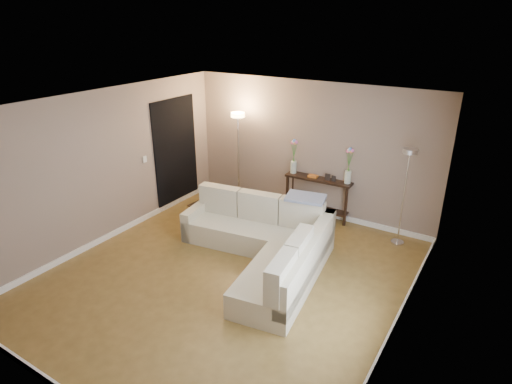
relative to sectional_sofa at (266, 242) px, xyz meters
The scene contains 22 objects.
floor 0.82m from the sectional_sofa, 109.95° to the right, with size 5.00×5.50×0.01m, color brown.
ceiling 2.40m from the sectional_sofa, 109.95° to the right, with size 5.00×5.50×0.01m, color white.
wall_back 2.29m from the sectional_sofa, 97.06° to the left, with size 5.00×0.02×2.60m, color gray.
wall_front 3.61m from the sectional_sofa, 94.21° to the right, with size 5.00×0.02×2.60m, color gray.
wall_left 3.01m from the sectional_sofa, 165.76° to the right, with size 0.02×5.50×2.60m, color gray.
wall_right 2.55m from the sectional_sofa, 17.29° to the right, with size 0.02×5.50×2.60m, color gray.
baseboard_back 2.07m from the sectional_sofa, 97.14° to the left, with size 5.00×0.03×0.10m, color white.
baseboard_left 2.84m from the sectional_sofa, 165.63° to the right, with size 0.03×5.50×0.10m, color white.
baseboard_right 2.35m from the sectional_sofa, 17.47° to the right, with size 0.03×5.50×0.10m, color white.
doorway 3.01m from the sectional_sofa, 159.95° to the left, with size 0.02×1.20×2.20m, color black.
switch_plate 2.87m from the sectional_sofa, behind, with size 0.02×0.08×0.12m, color white.
sectional_sofa is the anchor object (origin of this frame).
throw_blanket 0.96m from the sectional_sofa, 62.59° to the left, with size 0.63×0.36×0.05m, color gray.
console_table 1.95m from the sectional_sofa, 91.73° to the left, with size 1.32×0.40×0.81m.
leaning_mirror 2.28m from the sectional_sofa, 89.53° to the left, with size 0.93×0.08×0.73m.
table_decor 1.98m from the sectional_sofa, 89.37° to the left, with size 0.56×0.13×0.13m.
flower_vase_left 2.14m from the sectional_sofa, 105.36° to the left, with size 0.15×0.12×0.69m.
flower_vase_right 2.19m from the sectional_sofa, 73.68° to the left, with size 0.15×0.12×0.69m.
floor_lamp_lit 2.60m from the sectional_sofa, 134.62° to the left, with size 0.29×0.29×1.91m.
floor_lamp_unlit 2.53m from the sectional_sofa, 45.23° to the left, with size 0.28×0.28×1.71m.
charcoal_rug 2.28m from the sectional_sofa, 143.41° to the left, with size 1.25×0.94×0.02m, color black.
black_bag 2.41m from the sectional_sofa, 148.21° to the left, with size 0.35×0.25×0.23m, color black.
Camera 1 is at (3.30, -4.49, 3.69)m, focal length 30.00 mm.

